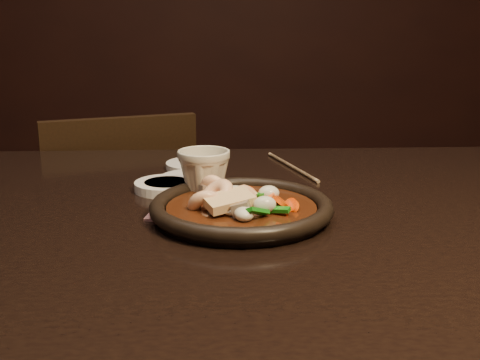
{
  "coord_description": "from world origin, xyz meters",
  "views": [
    {
      "loc": [
        0.01,
        -0.88,
        1.04
      ],
      "look_at": [
        0.05,
        -0.0,
        0.8
      ],
      "focal_mm": 45.0,
      "sensor_mm": 36.0,
      "label": 1
    }
  ],
  "objects_px": {
    "chair": "(119,249)",
    "tea_cup": "(204,173)",
    "table": "(211,257)",
    "plate": "(241,209)"
  },
  "relations": [
    {
      "from": "chair",
      "to": "tea_cup",
      "type": "distance_m",
      "value": 0.7
    },
    {
      "from": "table",
      "to": "plate",
      "type": "height_order",
      "value": "plate"
    },
    {
      "from": "table",
      "to": "plate",
      "type": "xyz_separation_m",
      "value": [
        0.05,
        -0.03,
        0.09
      ]
    },
    {
      "from": "table",
      "to": "tea_cup",
      "type": "distance_m",
      "value": 0.14
    },
    {
      "from": "table",
      "to": "chair",
      "type": "height_order",
      "value": "chair"
    },
    {
      "from": "tea_cup",
      "to": "plate",
      "type": "bearing_deg",
      "value": -61.24
    },
    {
      "from": "table",
      "to": "chair",
      "type": "xyz_separation_m",
      "value": [
        -0.25,
        0.63,
        -0.23
      ]
    },
    {
      "from": "chair",
      "to": "plate",
      "type": "xyz_separation_m",
      "value": [
        0.29,
        -0.66,
        0.32
      ]
    },
    {
      "from": "chair",
      "to": "tea_cup",
      "type": "xyz_separation_m",
      "value": [
        0.24,
        -0.56,
        0.35
      ]
    },
    {
      "from": "chair",
      "to": "plate",
      "type": "bearing_deg",
      "value": 95.87
    }
  ]
}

